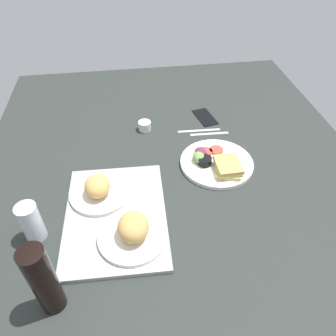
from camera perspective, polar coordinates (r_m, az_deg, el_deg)
ground_plane at (r=122.25cm, az=1.53°, el=-2.40°), size 190.00×150.00×3.00cm
serving_tray at (r=109.55cm, az=-9.20°, el=-8.27°), size 46.06×34.46×1.60cm
bread_plate_near at (r=99.99cm, az=-6.24°, el=-11.00°), size 21.51×21.51×8.86cm
bread_plate_far at (r=113.84cm, az=-12.11°, el=-3.69°), size 21.47×21.47×8.26cm
plate_with_salad at (r=126.73cm, az=8.51°, el=0.98°), size 28.49×28.49×5.40cm
drinking_glass at (r=107.08cm, az=-23.02°, el=-8.81°), size 6.42×6.42×13.63cm
soda_bottle at (r=87.80cm, az=-21.16°, el=-18.08°), size 6.40×6.40×23.96cm
espresso_cup at (r=144.66cm, az=-4.15°, el=7.45°), size 5.60×5.60×4.00cm
fork at (r=143.62cm, az=7.33°, el=6.04°), size 2.06×17.04×0.50cm
knife at (r=145.07cm, az=5.51°, el=6.62°), size 2.09×19.04×0.50cm
cell_phone at (r=154.10cm, az=6.56°, el=8.97°), size 15.62×10.17×0.80cm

